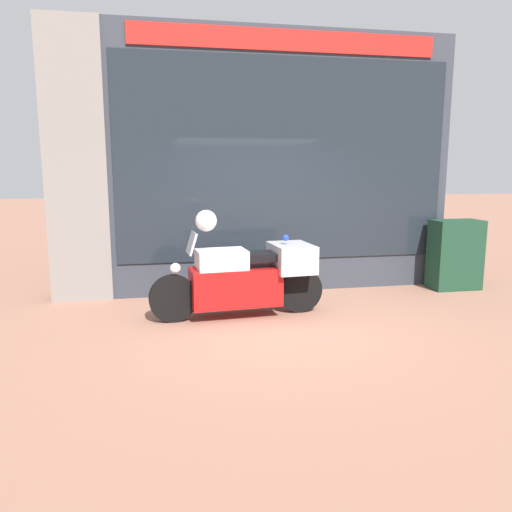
% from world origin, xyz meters
% --- Properties ---
extents(ground_plane, '(60.00, 60.00, 0.00)m').
position_xyz_m(ground_plane, '(0.00, 0.00, 0.00)').
color(ground_plane, '#9E6B56').
extents(shop_building, '(6.48, 0.55, 4.16)m').
position_xyz_m(shop_building, '(-0.42, 2.00, 2.09)').
color(shop_building, '#333842').
rests_on(shop_building, ground).
extents(window_display, '(5.12, 0.30, 1.88)m').
position_xyz_m(window_display, '(0.38, 2.03, 0.45)').
color(window_display, slate).
rests_on(window_display, ground).
extents(paramedic_motorcycle, '(2.41, 0.78, 1.19)m').
position_xyz_m(paramedic_motorcycle, '(-0.42, 0.54, 0.56)').
color(paramedic_motorcycle, black).
rests_on(paramedic_motorcycle, ground).
extents(utility_cabinet, '(0.81, 0.46, 1.16)m').
position_xyz_m(utility_cabinet, '(3.27, 1.44, 0.58)').
color(utility_cabinet, '#193D28').
rests_on(utility_cabinet, ground).
extents(white_helmet, '(0.28, 0.28, 0.28)m').
position_xyz_m(white_helmet, '(-0.99, 0.50, 1.33)').
color(white_helmet, white).
rests_on(white_helmet, paramedic_motorcycle).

